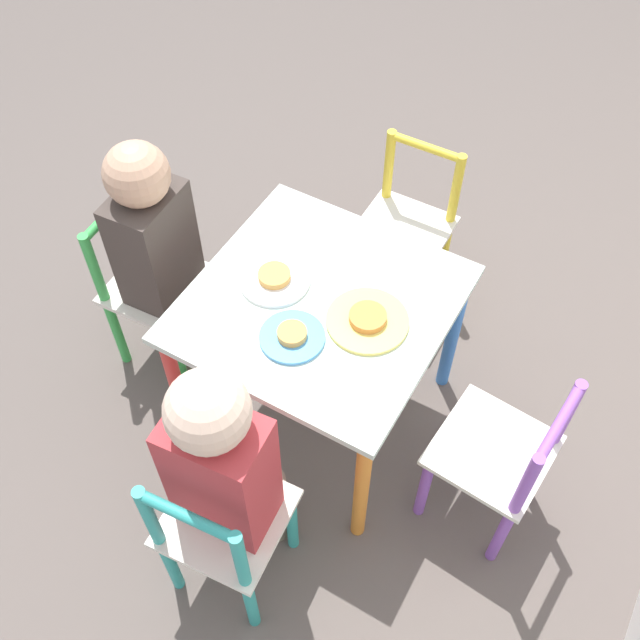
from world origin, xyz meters
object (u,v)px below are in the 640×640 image
object	(u,v)px
plate_back	(368,320)
plate_front	(275,278)
chair_green	(154,288)
chair_purple	(500,459)
child_front	(160,246)
chair_teal	(222,530)
chair_yellow	(405,231)
plate_right	(292,336)
child_right	(226,465)
kids_table	(320,320)

from	to	relation	value
plate_back	plate_front	bearing A→B (deg)	-90.00
chair_green	chair_purple	world-z (taller)	same
chair_purple	child_front	xyz separation A→B (m)	(-0.02, -0.98, 0.20)
chair_teal	plate_back	world-z (taller)	chair_teal
chair_teal	chair_green	size ratio (longest dim) A/B	1.00
chair_yellow	plate_front	bearing A→B (deg)	-103.74
plate_right	plate_front	world-z (taller)	same
chair_teal	child_right	size ratio (longest dim) A/B	0.67
plate_right	child_right	bearing A→B (deg)	7.08
kids_table	child_front	xyz separation A→B (m)	(0.03, -0.46, 0.04)
chair_green	plate_right	bearing A→B (deg)	-103.88
chair_yellow	plate_right	xyz separation A→B (m)	(0.65, 0.01, 0.24)
child_right	plate_front	size ratio (longest dim) A/B	4.58
kids_table	chair_green	distance (m)	0.54
plate_front	kids_table	bearing A→B (deg)	90.00
chair_teal	chair_yellow	xyz separation A→B (m)	(-1.04, -0.05, 0.00)
child_right	plate_back	world-z (taller)	child_right
child_front	plate_right	size ratio (longest dim) A/B	5.15
chair_teal	child_right	world-z (taller)	child_right
chair_green	chair_purple	bearing A→B (deg)	-94.18
chair_green	plate_front	xyz separation A→B (m)	(-0.03, 0.39, 0.24)
kids_table	plate_back	world-z (taller)	plate_back
kids_table	plate_front	distance (m)	0.15
chair_teal	chair_purple	size ratio (longest dim) A/B	1.00
chair_yellow	child_right	xyz separation A→B (m)	(0.98, 0.05, 0.21)
chair_teal	child_right	bearing A→B (deg)	-90.00
child_front	plate_back	size ratio (longest dim) A/B	4.03
kids_table	child_right	world-z (taller)	child_right
chair_teal	chair_green	world-z (taller)	same
child_right	kids_table	bearing A→B (deg)	-90.00
chair_purple	child_right	distance (m)	0.67
kids_table	child_front	bearing A→B (deg)	-86.55
child_right	plate_back	xyz separation A→B (m)	(-0.46, 0.09, 0.03)
kids_table	child_front	distance (m)	0.46
kids_table	plate_right	xyz separation A→B (m)	(0.13, 0.00, 0.08)
chair_yellow	child_front	world-z (taller)	child_front
kids_table	chair_yellow	bearing A→B (deg)	-179.25
chair_purple	plate_back	xyz separation A→B (m)	(-0.04, -0.39, 0.24)
plate_front	plate_back	size ratio (longest dim) A/B	0.90
chair_yellow	plate_right	world-z (taller)	chair_yellow
chair_green	chair_yellow	size ratio (longest dim) A/B	1.00
child_right	plate_right	world-z (taller)	child_right
chair_purple	plate_front	world-z (taller)	chair_purple
kids_table	plate_right	size ratio (longest dim) A/B	3.94
kids_table	plate_back	distance (m)	0.15
chair_teal	plate_front	distance (m)	0.60
child_right	chair_purple	bearing A→B (deg)	-144.19
kids_table	child_right	size ratio (longest dim) A/B	0.75
kids_table	chair_yellow	distance (m)	0.54
plate_right	child_front	bearing A→B (deg)	-102.19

